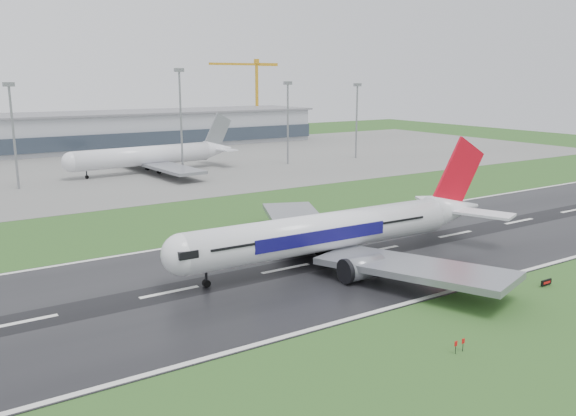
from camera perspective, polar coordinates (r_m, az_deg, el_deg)
ground at (r=96.79m, az=-0.22°, el=-5.91°), size 520.00×520.00×0.00m
runway at (r=96.78m, az=-0.22°, el=-5.88°), size 400.00×45.00×0.10m
apron at (r=210.59m, az=-18.90°, el=3.46°), size 400.00×130.00×0.08m
terminal at (r=268.03m, az=-22.20°, el=6.61°), size 240.00×36.00×15.00m
main_airliner at (r=98.99m, az=5.54°, el=0.16°), size 65.60×62.65×18.83m
parked_airliner at (r=199.15m, az=-13.13°, el=5.91°), size 64.74×60.90×17.75m
tower_crane at (r=319.99m, az=-3.01°, el=10.58°), size 40.64×3.07×40.41m
runway_sign at (r=97.01m, az=23.62°, el=-6.62°), size 2.30×0.74×1.04m
floodmast_2 at (r=179.89m, az=-24.90°, el=6.06°), size 0.64×0.64×28.15m
floodmast_3 at (r=192.73m, az=-10.26°, el=7.97°), size 0.64×0.64×32.25m
floodmast_4 at (r=211.67m, az=-0.02°, el=7.99°), size 0.64×0.64×28.09m
floodmast_5 at (r=230.14m, az=6.62°, el=8.16°), size 0.64×0.64×27.30m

